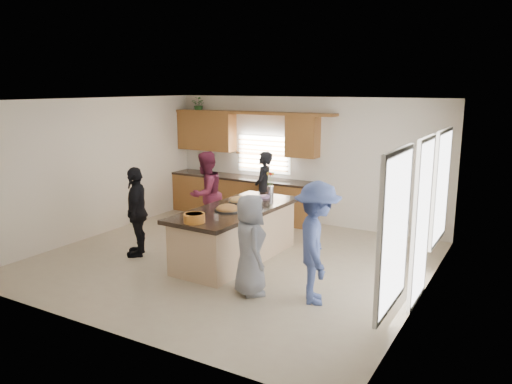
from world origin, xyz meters
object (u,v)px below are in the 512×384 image
Objects in this scene: woman_left_back at (264,189)px; woman_right_back at (317,243)px; island at (236,235)px; woman_right_front at (250,245)px; woman_left_front at (137,211)px; woman_left_mid at (206,194)px; salad_bowl at (194,218)px.

woman_left_back is 0.94× the size of woman_right_back.
island is 1.57× the size of woman_right_back.
island is at bearing 4.67° from woman_left_back.
island is 1.53m from woman_right_front.
island is 1.85m from woman_left_front.
woman_left_front is at bearing -31.41° from woman_left_back.
woman_left_mid is at bearing 145.87° from island.
woman_right_front is (-0.96, -0.22, -0.12)m from woman_right_back.
salad_bowl is (-0.04, -1.14, 0.58)m from island.
salad_bowl is at bearing 35.35° from woman_left_mid.
salad_bowl is 0.20× the size of woman_left_back.
woman_right_back is 0.99m from woman_right_front.
woman_right_back is at bearing 51.90° from woman_left_front.
woman_right_back is (1.97, 0.21, -0.15)m from salad_bowl.
salad_bowl is 1.72m from woman_left_front.
island is 1.82× the size of woman_right_front.
woman_left_mid is 1.15× the size of woman_right_front.
woman_left_back is 1.42m from woman_left_mid.
woman_right_back is at bearing 27.36° from woman_left_back.
woman_right_back is at bearing 63.67° from woman_left_mid.
woman_right_front is (1.65, -3.38, -0.07)m from woman_left_back.
woman_left_mid reaches higher than salad_bowl.
woman_left_mid is at bearing 34.45° from woman_right_back.
woman_left_back is at bearing 100.68° from salad_bowl.
salad_bowl is at bearing 70.70° from woman_right_back.
island is 1.67× the size of woman_left_back.
woman_right_front is at bearing -0.58° from salad_bowl.
woman_left_back is 0.94× the size of woman_left_mid.
woman_right_back reaches higher than woman_left_front.
salad_bowl is 3.43m from woman_left_back.
salad_bowl is 0.19× the size of woman_right_back.
salad_bowl is 0.20× the size of woman_left_front.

